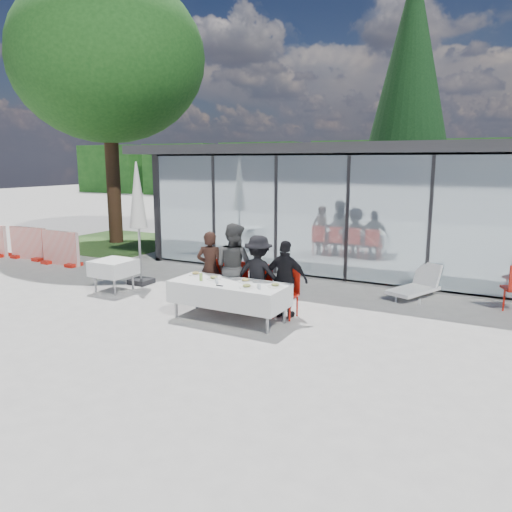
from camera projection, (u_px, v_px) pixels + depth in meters
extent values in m
plane|color=#A4A19B|center=(227.00, 322.00, 9.53)|extent=(90.00, 90.00, 0.00)
cube|color=gray|center=(416.00, 258.00, 15.52)|extent=(14.00, 8.00, 0.10)
cube|color=black|center=(438.00, 199.00, 18.60)|extent=(14.00, 0.20, 3.20)
cube|color=black|center=(226.00, 200.00, 18.42)|extent=(0.20, 8.00, 3.20)
cube|color=silver|center=(387.00, 222.00, 11.79)|extent=(13.60, 0.06, 3.10)
cube|color=#2D2D30|center=(420.00, 150.00, 14.56)|extent=(14.80, 8.80, 0.24)
cube|color=#262628|center=(160.00, 209.00, 14.94)|extent=(0.08, 0.10, 3.10)
cube|color=#262628|center=(214.00, 212.00, 14.04)|extent=(0.08, 0.10, 3.10)
cube|color=#262628|center=(276.00, 215.00, 13.14)|extent=(0.08, 0.10, 3.10)
cube|color=#262628|center=(347.00, 219.00, 12.24)|extent=(0.08, 0.10, 3.10)
cube|color=#262628|center=(430.00, 224.00, 11.34)|extent=(0.08, 0.10, 3.10)
cube|color=#B4160C|center=(323.00, 246.00, 15.30)|extent=(0.45, 0.45, 0.90)
cube|color=#B4160C|center=(376.00, 247.00, 15.04)|extent=(0.45, 0.45, 0.90)
cube|color=#B4160C|center=(463.00, 257.00, 13.45)|extent=(0.45, 0.45, 0.90)
cube|color=#133912|center=(110.00, 169.00, 47.25)|extent=(6.50, 2.00, 4.40)
cube|color=#133912|center=(179.00, 170.00, 43.54)|extent=(6.50, 2.00, 4.40)
cube|color=#133912|center=(260.00, 171.00, 39.84)|extent=(6.50, 2.00, 4.40)
cube|color=#133912|center=(357.00, 172.00, 36.14)|extent=(6.50, 2.00, 4.40)
cube|color=#133912|center=(477.00, 173.00, 32.43)|extent=(6.50, 2.00, 4.40)
cube|color=silver|center=(229.00, 293.00, 9.52)|extent=(2.26, 0.96, 0.42)
cylinder|color=gray|center=(176.00, 300.00, 9.71)|extent=(0.06, 0.06, 0.71)
cylinder|color=gray|center=(267.00, 315.00, 8.79)|extent=(0.06, 0.06, 0.71)
cylinder|color=gray|center=(196.00, 292.00, 10.32)|extent=(0.06, 0.06, 0.71)
cylinder|color=gray|center=(284.00, 305.00, 9.39)|extent=(0.06, 0.06, 0.71)
imported|color=black|center=(210.00, 269.00, 10.45)|extent=(0.73, 0.73, 1.59)
cube|color=#B4160C|center=(210.00, 285.00, 10.51)|extent=(0.44, 0.44, 0.05)
cube|color=#B4160C|center=(215.00, 271.00, 10.63)|extent=(0.44, 0.04, 0.55)
cylinder|color=#B4160C|center=(198.00, 296.00, 10.48)|extent=(0.04, 0.04, 0.43)
cylinder|color=#B4160C|center=(213.00, 299.00, 10.31)|extent=(0.04, 0.04, 0.43)
cylinder|color=#B4160C|center=(208.00, 293.00, 10.79)|extent=(0.04, 0.04, 0.43)
cylinder|color=#B4160C|center=(222.00, 295.00, 10.62)|extent=(0.04, 0.04, 0.43)
imported|color=#464646|center=(234.00, 267.00, 10.17)|extent=(1.04, 1.04, 1.79)
cube|color=#B4160C|center=(234.00, 288.00, 10.24)|extent=(0.44, 0.44, 0.05)
cube|color=#B4160C|center=(239.00, 274.00, 10.36)|extent=(0.44, 0.04, 0.55)
cylinder|color=#B4160C|center=(222.00, 300.00, 10.21)|extent=(0.04, 0.04, 0.43)
cylinder|color=#B4160C|center=(237.00, 302.00, 10.04)|extent=(0.04, 0.04, 0.43)
cylinder|color=#B4160C|center=(231.00, 296.00, 10.52)|extent=(0.04, 0.04, 0.43)
cylinder|color=#B4160C|center=(246.00, 298.00, 10.35)|extent=(0.04, 0.04, 0.43)
imported|color=black|center=(258.00, 275.00, 9.93)|extent=(1.13, 1.13, 1.58)
cube|color=#B4160C|center=(258.00, 291.00, 9.98)|extent=(0.44, 0.44, 0.05)
cube|color=#B4160C|center=(263.00, 277.00, 10.10)|extent=(0.44, 0.04, 0.55)
cylinder|color=#B4160C|center=(246.00, 304.00, 9.95)|extent=(0.04, 0.04, 0.43)
cylinder|color=#B4160C|center=(262.00, 306.00, 9.78)|extent=(0.04, 0.04, 0.43)
cylinder|color=#B4160C|center=(254.00, 299.00, 10.26)|extent=(0.04, 0.04, 0.43)
cylinder|color=#B4160C|center=(270.00, 302.00, 10.09)|extent=(0.04, 0.04, 0.43)
imported|color=black|center=(286.00, 279.00, 9.65)|extent=(0.95, 0.95, 1.52)
cube|color=#B4160C|center=(285.00, 295.00, 9.70)|extent=(0.44, 0.44, 0.05)
cube|color=#B4160C|center=(290.00, 281.00, 9.83)|extent=(0.44, 0.04, 0.55)
cylinder|color=#B4160C|center=(273.00, 308.00, 9.67)|extent=(0.04, 0.04, 0.43)
cylinder|color=#B4160C|center=(290.00, 310.00, 9.50)|extent=(0.04, 0.04, 0.43)
cylinder|color=#B4160C|center=(281.00, 303.00, 9.98)|extent=(0.04, 0.04, 0.43)
cylinder|color=#B4160C|center=(297.00, 306.00, 9.82)|extent=(0.04, 0.04, 0.43)
cylinder|color=white|center=(196.00, 274.00, 10.10)|extent=(0.29, 0.29, 0.01)
ellipsoid|color=tan|center=(196.00, 273.00, 10.09)|extent=(0.15, 0.15, 0.05)
cylinder|color=white|center=(214.00, 279.00, 9.73)|extent=(0.29, 0.29, 0.01)
ellipsoid|color=#4E702A|center=(214.00, 277.00, 9.72)|extent=(0.15, 0.15, 0.05)
cylinder|color=white|center=(245.00, 281.00, 9.52)|extent=(0.29, 0.29, 0.01)
ellipsoid|color=tan|center=(245.00, 280.00, 9.52)|extent=(0.15, 0.15, 0.05)
cylinder|color=white|center=(275.00, 286.00, 9.15)|extent=(0.29, 0.29, 0.01)
ellipsoid|color=#4E702A|center=(275.00, 284.00, 9.14)|extent=(0.15, 0.15, 0.05)
cylinder|color=white|center=(247.00, 287.00, 9.08)|extent=(0.29, 0.29, 0.01)
ellipsoid|color=#4E702A|center=(247.00, 285.00, 9.08)|extent=(0.15, 0.15, 0.05)
cylinder|color=#90BB4E|center=(201.00, 277.00, 9.61)|extent=(0.06, 0.06, 0.14)
cylinder|color=silver|center=(217.00, 281.00, 9.40)|extent=(0.07, 0.07, 0.10)
cylinder|color=silver|center=(259.00, 286.00, 8.99)|extent=(0.07, 0.07, 0.10)
cube|color=black|center=(219.00, 286.00, 9.20)|extent=(0.14, 0.03, 0.01)
cube|color=silver|center=(114.00, 268.00, 11.67)|extent=(0.86, 0.86, 0.36)
cylinder|color=gray|center=(95.00, 277.00, 11.59)|extent=(0.05, 0.05, 0.72)
cylinder|color=gray|center=(114.00, 280.00, 11.31)|extent=(0.05, 0.05, 0.72)
cylinder|color=gray|center=(114.00, 272.00, 12.11)|extent=(0.05, 0.05, 0.72)
cylinder|color=gray|center=(133.00, 275.00, 11.83)|extent=(0.05, 0.05, 0.72)
cylinder|color=#B4160C|center=(504.00, 301.00, 10.16)|extent=(0.04, 0.04, 0.43)
cylinder|color=#B4160C|center=(504.00, 297.00, 10.47)|extent=(0.04, 0.04, 0.43)
cube|color=black|center=(141.00, 281.00, 12.45)|extent=(0.50, 0.50, 0.12)
cylinder|color=gray|center=(139.00, 230.00, 12.20)|extent=(0.06, 0.06, 2.70)
cone|color=beige|center=(137.00, 195.00, 12.04)|extent=(0.44, 0.44, 1.59)
cube|color=red|center=(61.00, 248.00, 14.59)|extent=(1.40, 0.12, 1.00)
cube|color=#B4160C|center=(50.00, 262.00, 14.91)|extent=(0.30, 0.45, 0.10)
cube|color=#B4160C|center=(74.00, 265.00, 14.44)|extent=(0.30, 0.45, 0.10)
cube|color=red|center=(28.00, 243.00, 15.46)|extent=(1.40, 0.22, 1.00)
cube|color=#B4160C|center=(19.00, 256.00, 15.78)|extent=(0.30, 0.45, 0.10)
cube|color=#B4160C|center=(41.00, 259.00, 15.32)|extent=(0.30, 0.45, 0.10)
cube|color=#B4160C|center=(3.00, 255.00, 15.93)|extent=(0.30, 0.45, 0.10)
cube|color=white|center=(413.00, 290.00, 11.14)|extent=(1.05, 1.43, 0.08)
cube|color=white|center=(428.00, 275.00, 11.43)|extent=(0.66, 0.47, 0.54)
cylinder|color=white|center=(396.00, 299.00, 10.80)|extent=(0.04, 0.04, 0.14)
cylinder|color=white|center=(420.00, 302.00, 10.57)|extent=(0.04, 0.04, 0.14)
cylinder|color=white|center=(406.00, 288.00, 11.76)|extent=(0.04, 0.04, 0.14)
cylinder|color=white|center=(429.00, 290.00, 11.52)|extent=(0.04, 0.04, 0.14)
cylinder|color=#382316|center=(113.00, 183.00, 18.24)|extent=(0.50, 0.50, 4.40)
ellipsoid|color=#133912|center=(107.00, 59.00, 17.43)|extent=(7.04, 6.40, 5.76)
cylinder|color=#382316|center=(403.00, 211.00, 20.37)|extent=(0.44, 0.44, 2.00)
cone|color=black|center=(410.00, 83.00, 19.42)|extent=(4.00, 4.00, 9.00)
cube|color=#385926|center=(117.00, 242.00, 18.66)|extent=(5.00, 5.00, 0.02)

